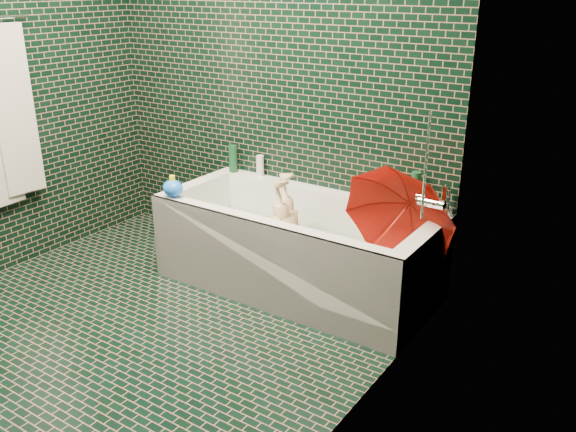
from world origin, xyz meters
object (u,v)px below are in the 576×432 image
Objects in this scene: umbrella at (389,229)px; bath_toy at (173,188)px; child at (290,242)px; rubber_duck at (421,203)px; bathtub at (296,257)px.

umbrella is 4.23× the size of bath_toy.
child is 6.58× the size of rubber_duck.
bathtub is 13.55× the size of rubber_duck.
umbrella reaches higher than bathtub.
umbrella is (0.62, -0.02, 0.34)m from bathtub.
bathtub is at bearing 110.73° from child.
child is at bearing -167.79° from umbrella.
bath_toy is (-0.69, -0.28, 0.30)m from child.
child is (-0.03, -0.02, 0.10)m from bathtub.
bathtub is 0.10m from child.
umbrella is at bearing 73.31° from child.
bath_toy is at bearing -150.02° from rubber_duck.
bath_toy reaches higher than child.
bath_toy reaches higher than bathtub.
bathtub is 2.06× the size of child.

